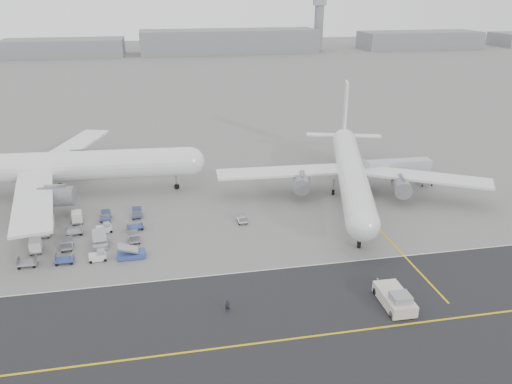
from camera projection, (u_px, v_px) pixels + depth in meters
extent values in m
plane|color=gray|center=(209.00, 268.00, 73.88)|extent=(700.00, 700.00, 0.00)
cube|color=#262628|center=(268.00, 342.00, 58.41)|extent=(220.00, 32.00, 0.02)
cube|color=gold|center=(268.00, 342.00, 58.40)|extent=(220.00, 0.30, 0.01)
cube|color=silver|center=(245.00, 272.00, 72.75)|extent=(220.00, 0.25, 0.01)
cube|color=gold|center=(385.00, 235.00, 83.67)|extent=(0.30, 40.00, 0.01)
cylinder|color=gray|center=(319.00, 28.00, 326.71)|extent=(6.00, 6.00, 28.00)
cube|color=gray|center=(320.00, 2.00, 320.81)|extent=(7.00, 7.00, 3.50)
cylinder|color=white|center=(61.00, 166.00, 97.99)|extent=(50.75, 9.16, 5.79)
sphere|color=white|center=(191.00, 161.00, 100.86)|extent=(5.67, 5.67, 5.67)
cube|color=white|center=(33.00, 200.00, 84.14)|extent=(10.94, 28.35, 0.45)
cube|color=white|center=(72.00, 147.00, 112.10)|extent=(14.35, 28.25, 0.45)
cylinder|color=gray|center=(57.00, 197.00, 89.35)|extent=(6.38, 3.99, 3.59)
cylinder|color=gray|center=(80.00, 160.00, 108.56)|extent=(6.38, 3.99, 3.59)
cylinder|color=black|center=(177.00, 186.00, 102.56)|extent=(1.12, 0.57, 1.09)
cylinder|color=black|center=(51.00, 199.00, 96.64)|extent=(1.12, 0.57, 1.09)
cylinder|color=black|center=(60.00, 186.00, 103.01)|extent=(1.12, 0.57, 1.09)
cylinder|color=gray|center=(176.00, 180.00, 101.98)|extent=(0.36, 0.36, 3.04)
cylinder|color=white|center=(351.00, 173.00, 96.02)|extent=(18.05, 45.27, 5.24)
sphere|color=white|center=(363.00, 225.00, 75.00)|extent=(5.13, 5.13, 5.13)
cone|color=white|center=(344.00, 137.00, 117.91)|extent=(7.06, 9.89, 4.71)
cube|color=white|center=(346.00, 106.00, 115.67)|extent=(1.91, 4.95, 11.14)
cube|color=white|center=(324.00, 135.00, 119.05)|extent=(8.72, 4.79, 0.25)
cube|color=white|center=(363.00, 136.00, 118.21)|extent=(8.72, 4.79, 0.25)
cube|color=white|center=(280.00, 172.00, 98.55)|extent=(25.29, 6.69, 0.45)
cube|color=white|center=(423.00, 177.00, 96.03)|extent=(24.41, 17.55, 0.45)
cylinder|color=gray|center=(302.00, 183.00, 96.61)|extent=(4.70, 6.26, 3.25)
cylinder|color=gray|center=(401.00, 186.00, 94.88)|extent=(4.70, 6.26, 3.25)
cylinder|color=black|center=(359.00, 244.00, 79.39)|extent=(0.80, 1.23, 1.13)
cylinder|color=black|center=(333.00, 192.00, 99.67)|extent=(0.80, 1.23, 1.13)
cylinder|color=black|center=(365.00, 193.00, 99.10)|extent=(0.80, 1.23, 1.13)
cylinder|color=gray|center=(360.00, 237.00, 78.87)|extent=(0.36, 0.36, 2.75)
cube|color=beige|center=(394.00, 299.00, 64.95)|extent=(3.38, 6.86, 1.54)
cube|color=gray|center=(401.00, 298.00, 63.11)|extent=(2.45, 2.23, 0.99)
cylinder|color=gray|center=(381.00, 284.00, 68.90)|extent=(0.21, 2.86, 0.18)
cylinder|color=black|center=(392.00, 315.00, 62.48)|extent=(0.45, 1.00, 0.99)
cylinder|color=black|center=(414.00, 312.00, 62.95)|extent=(0.45, 1.00, 0.99)
cylinder|color=black|center=(376.00, 291.00, 67.28)|extent=(0.45, 1.00, 0.99)
cylinder|color=black|center=(396.00, 289.00, 67.75)|extent=(0.45, 1.00, 0.99)
cylinder|color=gray|center=(425.00, 176.00, 104.34)|extent=(1.55, 1.55, 3.87)
cube|color=gray|center=(424.00, 183.00, 104.94)|extent=(2.59, 2.59, 0.68)
cube|color=silver|center=(396.00, 166.00, 102.37)|extent=(14.58, 3.13, 2.52)
cube|color=gray|center=(364.00, 168.00, 101.34)|extent=(1.25, 3.13, 2.90)
cylinder|color=black|center=(426.00, 181.00, 106.09)|extent=(0.31, 0.59, 0.58)
imported|color=black|center=(228.00, 306.00, 63.54)|extent=(0.76, 0.62, 1.80)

